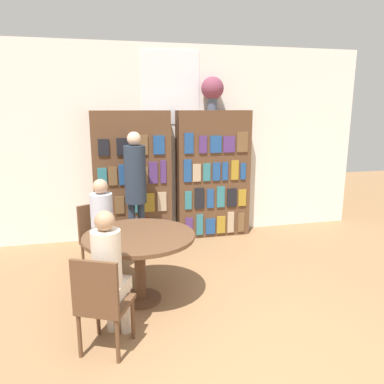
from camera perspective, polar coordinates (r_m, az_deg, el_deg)
ground_plane at (r=3.38m, az=8.60°, el=-24.92°), size 16.00×16.00×0.00m
wall_back at (r=5.99m, az=-3.21°, el=7.48°), size 6.40×0.07×3.00m
bookshelf_left at (r=5.79m, az=-9.07°, el=2.11°), size 1.17×0.34×2.01m
bookshelf_right at (r=6.02m, az=3.21°, el=2.68°), size 1.17×0.34×2.01m
flower_vase at (r=5.93m, az=3.14°, el=15.28°), size 0.35×0.35×0.50m
reading_table at (r=4.04m, az=-8.02°, el=-8.15°), size 1.18×1.18×0.75m
chair_near_camera at (r=3.32m, az=-13.63°, el=-15.77°), size 0.53×0.53×0.89m
chair_left_side at (r=4.84m, az=-14.17°, el=-6.50°), size 0.54×0.54×0.89m
seated_reader_left at (r=4.62m, az=-13.26°, el=-4.65°), size 0.39×0.41×1.23m
seated_reader_right at (r=3.38m, az=-12.46°, el=-11.45°), size 0.36×0.40×1.23m
librarian_standing at (r=5.29m, az=-8.62°, el=1.80°), size 0.30×0.57×1.74m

